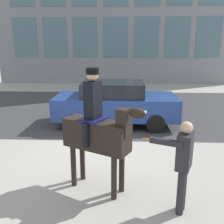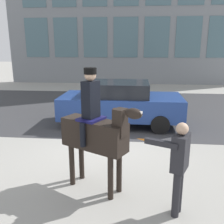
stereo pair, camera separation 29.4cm
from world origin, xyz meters
TOP-DOWN VIEW (x-y plane):
  - ground_plane at (0.00, 0.00)m, footprint 80.00×80.00m
  - road_surface at (0.00, 4.75)m, footprint 18.33×8.50m
  - mounted_horse_lead at (0.12, -2.16)m, footprint 1.65×1.07m
  - pedestrian_bystander at (1.62, -2.83)m, footprint 0.91×0.45m
  - street_car_near_lane at (0.32, 2.26)m, footprint 4.40×2.06m

SIDE VIEW (x-z plane):
  - ground_plane at x=0.00m, z-range 0.00..0.00m
  - road_surface at x=0.00m, z-range 0.00..0.01m
  - street_car_near_lane at x=0.32m, z-range 0.03..1.62m
  - pedestrian_bystander at x=1.62m, z-range 0.15..1.81m
  - mounted_horse_lead at x=0.12m, z-range 0.02..2.48m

